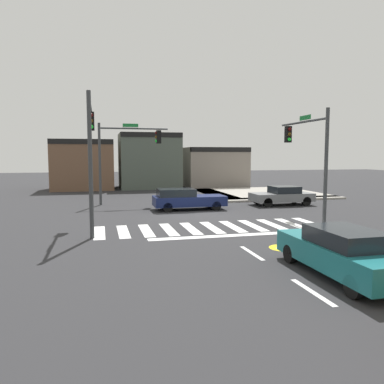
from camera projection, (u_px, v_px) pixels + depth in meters
ground_plane at (190, 214)px, 22.79m from camera, size 120.00×120.00×0.00m
crosswalk_near at (212, 227)px, 18.44m from camera, size 11.20×3.09×0.01m
lane_markings at (318, 272)px, 11.43m from camera, size 6.80×20.25×0.01m
bike_detector_marking at (285, 248)px, 14.36m from camera, size 1.20×1.20×0.01m
curb_corner_northeast at (258, 194)px, 33.89m from camera, size 10.00×10.60×0.15m
storefront_row at (148, 164)px, 40.65m from camera, size 20.53×6.10×5.82m
traffic_signal_southeast at (308, 147)px, 20.05m from camera, size 0.32×4.72×5.82m
traffic_signal_southwest at (91, 138)px, 17.32m from camera, size 0.32×4.88×6.19m
traffic_signal_northwest at (126, 148)px, 26.86m from camera, size 4.94×0.32×5.77m
car_navy at (186, 199)px, 24.35m from camera, size 4.63×1.82×1.38m
car_teal at (342, 252)px, 10.91m from camera, size 1.72×4.71×1.43m
car_gray at (282, 195)px, 26.68m from camera, size 4.29×1.93×1.34m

